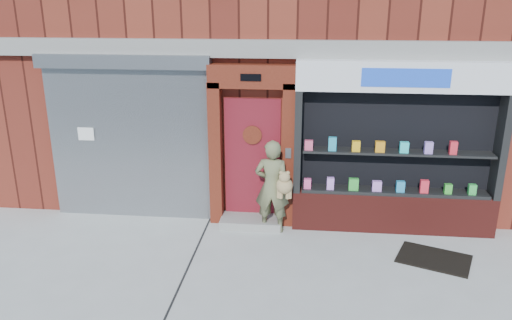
# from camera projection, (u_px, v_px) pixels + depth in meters

# --- Properties ---
(ground) EXTENTS (80.00, 80.00, 0.00)m
(ground) POSITION_uv_depth(u_px,v_px,m) (288.00, 277.00, 7.44)
(ground) COLOR #9E9E99
(ground) RESTS_ON ground
(shutter_bay) EXTENTS (3.10, 0.30, 3.04)m
(shutter_bay) POSITION_uv_depth(u_px,v_px,m) (129.00, 128.00, 9.02)
(shutter_bay) COLOR gray
(shutter_bay) RESTS_ON ground
(red_door_bay) EXTENTS (1.52, 0.58, 2.90)m
(red_door_bay) POSITION_uv_depth(u_px,v_px,m) (252.00, 146.00, 8.82)
(red_door_bay) COLOR #4D170D
(red_door_bay) RESTS_ON ground
(pharmacy_bay) EXTENTS (3.50, 0.41, 3.00)m
(pharmacy_bay) POSITION_uv_depth(u_px,v_px,m) (396.00, 156.00, 8.56)
(pharmacy_bay) COLOR maroon
(pharmacy_bay) RESTS_ON ground
(woman) EXTENTS (0.69, 0.53, 1.67)m
(woman) POSITION_uv_depth(u_px,v_px,m) (273.00, 186.00, 8.66)
(woman) COLOR #636643
(woman) RESTS_ON ground
(doormat) EXTENTS (1.29, 1.11, 0.03)m
(doormat) POSITION_uv_depth(u_px,v_px,m) (434.00, 259.00, 7.92)
(doormat) COLOR black
(doormat) RESTS_ON ground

